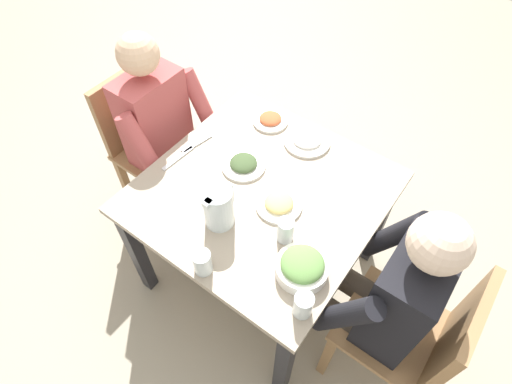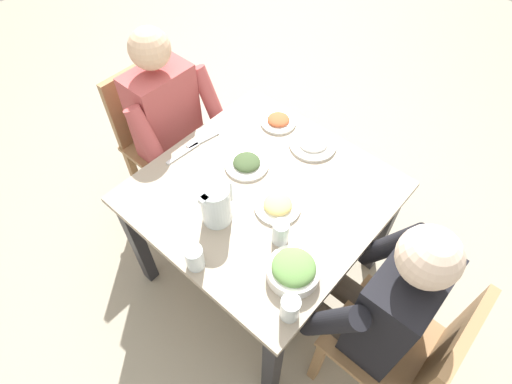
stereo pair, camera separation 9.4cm
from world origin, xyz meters
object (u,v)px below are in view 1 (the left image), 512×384
(plate_dolmas, at_px, (244,164))
(water_glass_far_right, at_px, (303,305))
(salad_bowl, at_px, (302,267))
(water_glass_near_right, at_px, (202,262))
(diner_near, at_px, (376,291))
(chair_far, at_px, (148,140))
(plate_yoghurt, at_px, (307,140))
(dining_table, at_px, (262,204))
(diner_far, at_px, (170,136))
(plate_fries, at_px, (279,204))
(chair_near, at_px, (415,336))
(plate_rice_curry, at_px, (270,120))
(water_pitcher, at_px, (218,207))
(water_glass_by_pitcher, at_px, (285,230))

(plate_dolmas, height_order, water_glass_far_right, water_glass_far_right)
(salad_bowl, bearing_deg, water_glass_near_right, 124.75)
(diner_near, relative_size, plate_dolmas, 5.94)
(chair_far, height_order, plate_yoghurt, chair_far)
(plate_dolmas, xyz_separation_m, water_glass_near_right, (-0.50, -0.20, 0.04))
(dining_table, distance_m, salad_bowl, 0.44)
(diner_far, relative_size, water_glass_far_right, 11.28)
(plate_fries, distance_m, plate_dolmas, 0.27)
(chair_near, relative_size, plate_dolmas, 4.47)
(dining_table, distance_m, plate_rice_curry, 0.45)
(chair_far, xyz_separation_m, plate_rice_curry, (0.33, -0.59, 0.23))
(diner_near, bearing_deg, chair_near, -90.00)
(chair_near, height_order, water_glass_near_right, chair_near)
(plate_rice_curry, height_order, water_glass_far_right, water_glass_far_right)
(water_pitcher, distance_m, salad_bowl, 0.40)
(plate_fries, xyz_separation_m, plate_rice_curry, (0.40, 0.33, -0.00))
(chair_near, relative_size, diner_far, 0.75)
(chair_near, bearing_deg, water_pitcher, 99.28)
(chair_near, distance_m, water_glass_near_right, 0.88)
(chair_far, height_order, salad_bowl, chair_far)
(diner_near, xyz_separation_m, water_pitcher, (-0.14, 0.65, 0.16))
(diner_near, bearing_deg, salad_bowl, 117.99)
(plate_fries, xyz_separation_m, plate_dolmas, (0.09, 0.26, -0.00))
(diner_near, relative_size, water_glass_near_right, 11.21)
(dining_table, bearing_deg, diner_far, 85.79)
(dining_table, relative_size, salad_bowl, 4.96)
(chair_far, distance_m, plate_rice_curry, 0.71)
(plate_rice_curry, distance_m, water_glass_near_right, 0.86)
(diner_far, distance_m, salad_bowl, 1.00)
(chair_far, distance_m, salad_bowl, 1.22)
(chair_near, height_order, plate_yoghurt, chair_near)
(plate_dolmas, bearing_deg, salad_bowl, -120.40)
(dining_table, bearing_deg, plate_yoghurt, 0.16)
(chair_far, height_order, diner_near, diner_near)
(water_pitcher, height_order, plate_fries, water_pitcher)
(water_glass_far_right, bearing_deg, plate_rice_curry, 41.85)
(chair_near, bearing_deg, plate_fries, 84.72)
(diner_far, height_order, salad_bowl, diner_far)
(water_glass_by_pitcher, bearing_deg, plate_dolmas, 60.71)
(plate_fries, distance_m, water_glass_near_right, 0.42)
(chair_near, relative_size, water_pitcher, 4.71)
(diner_near, height_order, salad_bowl, diner_near)
(plate_dolmas, bearing_deg, water_glass_by_pitcher, -119.29)
(plate_yoghurt, xyz_separation_m, plate_fries, (-0.39, -0.11, 0.00))
(diner_near, bearing_deg, plate_fries, 82.57)
(diner_near, xyz_separation_m, water_glass_far_right, (-0.26, 0.17, 0.12))
(dining_table, distance_m, diner_near, 0.62)
(water_glass_near_right, bearing_deg, plate_dolmas, 21.43)
(plate_dolmas, relative_size, plate_rice_curry, 1.13)
(water_glass_by_pitcher, xyz_separation_m, water_glass_far_right, (-0.21, -0.22, -0.00))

